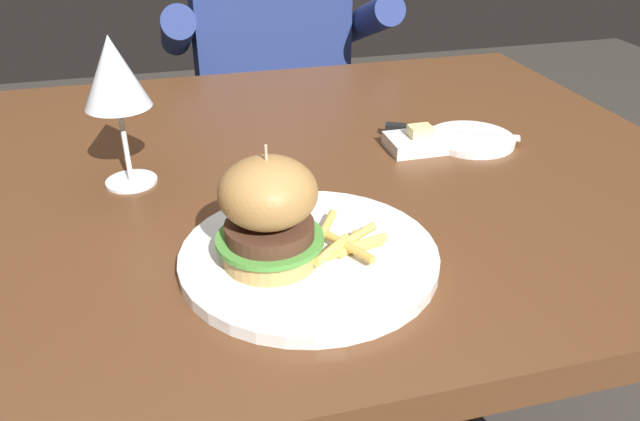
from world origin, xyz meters
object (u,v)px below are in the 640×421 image
at_px(wine_glass, 114,75).
at_px(bread_plate, 471,139).
at_px(butter_dish, 419,142).
at_px(main_plate, 309,257).
at_px(burger_sandwich, 269,212).
at_px(diner_person, 272,105).
at_px(table_knife, 439,131).

bearing_deg(wine_glass, bread_plate, 0.78).
bearing_deg(butter_dish, main_plate, -132.76).
relative_size(burger_sandwich, diner_person, 0.11).
relative_size(main_plate, diner_person, 0.23).
distance_m(burger_sandwich, wine_glass, 0.30).
bearing_deg(butter_dish, diner_person, 97.13).
relative_size(butter_dish, diner_person, 0.08).
distance_m(table_knife, butter_dish, 0.05).
distance_m(burger_sandwich, table_knife, 0.42).
distance_m(main_plate, diner_person, 1.00).
distance_m(burger_sandwich, bread_plate, 0.44).
height_order(table_knife, butter_dish, butter_dish).
bearing_deg(bread_plate, butter_dish, -178.00).
height_order(bread_plate, diner_person, diner_person).
bearing_deg(wine_glass, table_knife, 3.64).
height_order(main_plate, bread_plate, main_plate).
distance_m(table_knife, diner_person, 0.73).
relative_size(main_plate, butter_dish, 2.91).
height_order(bread_plate, butter_dish, butter_dish).
bearing_deg(wine_glass, butter_dish, 0.53).
bearing_deg(diner_person, burger_sandwich, -100.52).
height_order(burger_sandwich, table_knife, burger_sandwich).
bearing_deg(table_knife, bread_plate, -26.52).
relative_size(burger_sandwich, bread_plate, 0.99).
xyz_separation_m(bread_plate, diner_person, (-0.18, 0.72, -0.18)).
distance_m(bread_plate, table_knife, 0.05).
bearing_deg(table_knife, diner_person, 100.74).
bearing_deg(table_knife, main_plate, -134.79).
xyz_separation_m(main_plate, butter_dish, (0.23, 0.25, 0.00)).
xyz_separation_m(wine_glass, butter_dish, (0.41, 0.00, -0.13)).
distance_m(bread_plate, diner_person, 0.76).
bearing_deg(main_plate, table_knife, 45.21).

